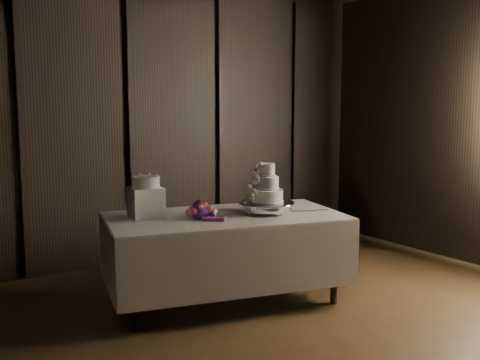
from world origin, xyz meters
name	(u,v)px	position (x,y,z in m)	size (l,w,h in m)	color
room	(385,141)	(0.00, 0.00, 1.50)	(6.08, 7.08, 3.08)	black
display_table	(225,254)	(0.18, 1.90, 0.42)	(2.18, 1.47, 0.76)	white
cake_stand	(266,207)	(0.53, 1.80, 0.81)	(0.48, 0.48, 0.09)	silver
wedding_cake	(265,187)	(0.51, 1.78, 0.99)	(0.32, 0.28, 0.34)	white
bouquet	(201,211)	(-0.07, 1.88, 0.82)	(0.29, 0.39, 0.18)	#BC4F71
box_pedestal	(146,202)	(-0.42, 2.19, 0.89)	(0.26, 0.26, 0.25)	white
small_cake	(145,182)	(-0.42, 2.19, 1.06)	(0.24, 0.24, 0.09)	white
cake_knife	(302,211)	(0.81, 1.65, 0.77)	(0.37, 0.02, 0.01)	silver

